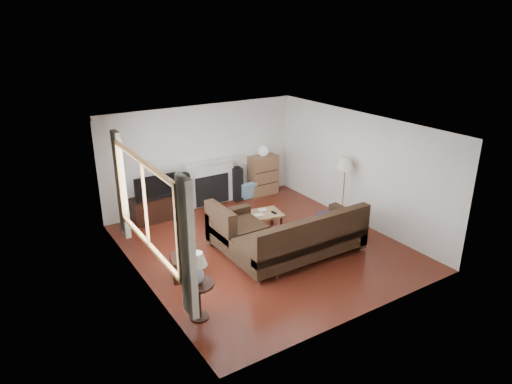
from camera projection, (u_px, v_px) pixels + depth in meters
room at (264, 189)px, 8.88m from camera, size 5.10×5.60×2.54m
window at (145, 204)px, 7.39m from camera, size 0.12×2.74×1.54m
curtain_near at (188, 249)px, 6.27m from camera, size 0.10×0.35×2.10m
curtain_far at (121, 185)px, 8.67m from camera, size 0.10×0.35×2.10m
fireplace at (210, 182)px, 11.28m from camera, size 1.40×0.26×1.15m
tv_stand at (156, 208)px, 10.50m from camera, size 1.10×0.49×0.55m
television at (154, 186)px, 10.30m from camera, size 0.97×0.13×0.56m
speaker_left at (185, 193)px, 10.85m from camera, size 0.35×0.38×0.96m
speaker_right at (237, 184)px, 11.61m from camera, size 0.26×0.30×0.86m
bookshelf at (263, 175)px, 11.96m from camera, size 0.76×0.36×1.05m
globe_lamp at (263, 151)px, 11.72m from camera, size 0.27×0.27×0.27m
sectional_sofa at (301, 236)px, 8.75m from camera, size 2.84×2.07×0.92m
coffee_table at (257, 223)px, 9.89m from camera, size 1.18×0.77×0.43m
footstool at (185, 267)px, 8.17m from camera, size 0.59×0.59×0.41m
floor_lamp at (344, 190)px, 10.26m from camera, size 0.40×0.40×1.53m
side_table at (199, 301)px, 7.00m from camera, size 0.50×0.50×0.62m
table_lamp at (197, 268)px, 6.80m from camera, size 0.32×0.32×0.51m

